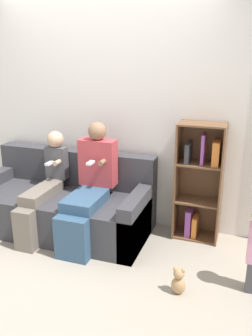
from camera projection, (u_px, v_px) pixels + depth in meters
name	position (u px, v px, depth m)	size (l,w,h in m)	color
ground_plane	(67.00, 258.00, 3.49)	(14.00, 14.00, 0.00)	#9E9384
back_wall	(106.00, 112.00, 4.03)	(10.00, 0.06, 2.55)	silver
couch	(64.00, 204.00, 4.00)	(1.93, 0.91, 0.85)	#38383D
adult_seated	(89.00, 184.00, 3.66)	(0.39, 0.82, 1.24)	#335170
child_seated	(44.00, 186.00, 3.82)	(0.25, 0.85, 1.09)	#70665B
bookshelf	(199.00, 183.00, 3.74)	(0.48, 0.30, 1.25)	brown
teddy_bear	(179.00, 281.00, 2.95)	(0.12, 0.10, 0.25)	tan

